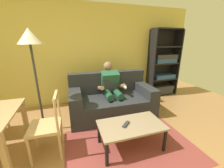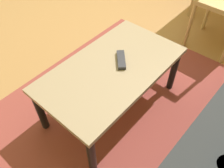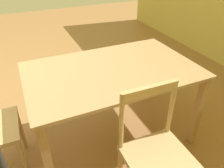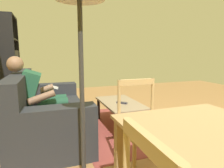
{
  "view_description": "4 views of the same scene",
  "coord_description": "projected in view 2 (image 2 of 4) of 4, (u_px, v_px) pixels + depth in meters",
  "views": [
    {
      "loc": [
        0.13,
        -1.11,
        1.61
      ],
      "look_at": [
        0.98,
        1.6,
        0.72
      ],
      "focal_mm": 22.13,
      "sensor_mm": 36.0,
      "label": 1
    },
    {
      "loc": [
        1.77,
        1.24,
        1.42
      ],
      "look_at": [
        0.95,
        0.53,
        0.24
      ],
      "focal_mm": 36.93,
      "sensor_mm": 36.0,
      "label": 2
    },
    {
      "loc": [
        -0.62,
        2.26,
        1.64
      ],
      "look_at": [
        -1.28,
        0.78,
        0.6
      ],
      "focal_mm": 35.27,
      "sensor_mm": 36.0,
      "label": 3
    },
    {
      "loc": [
        -1.85,
        1.67,
        1.2
      ],
      "look_at": [
        -0.15,
        1.07,
        0.9
      ],
      "focal_mm": 31.24,
      "sensor_mm": 36.0,
      "label": 4
    }
  ],
  "objects": [
    {
      "name": "ground_plane",
      "position": [
        132.0,
        27.0,
        2.5
      ],
      "size": [
        9.14,
        9.14,
        0.0
      ],
      "primitive_type": "plane",
      "color": "#9E7042"
    },
    {
      "name": "area_rug",
      "position": [
        112.0,
        105.0,
        1.78
      ],
      "size": [
        2.02,
        1.43,
        0.01
      ],
      "primitive_type": "cube",
      "rotation": [
        0.0,
        0.0,
        0.01
      ],
      "color": "brown",
      "rests_on": "ground_plane"
    },
    {
      "name": "tv_remote",
      "position": [
        121.0,
        60.0,
        1.51
      ],
      "size": [
        0.16,
        0.15,
        0.02
      ],
      "primitive_type": "cube",
      "rotation": [
        0.0,
        0.0,
        2.33
      ],
      "color": "#2D2D38",
      "rests_on": "coffee_table"
    },
    {
      "name": "coffee_table",
      "position": [
        112.0,
        73.0,
        1.52
      ],
      "size": [
        0.98,
        0.55,
        0.4
      ],
      "color": "gray",
      "rests_on": "ground_plane"
    }
  ]
}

